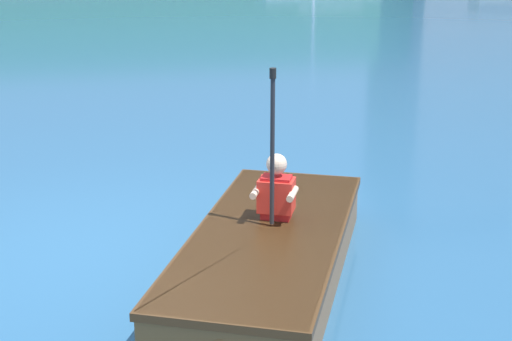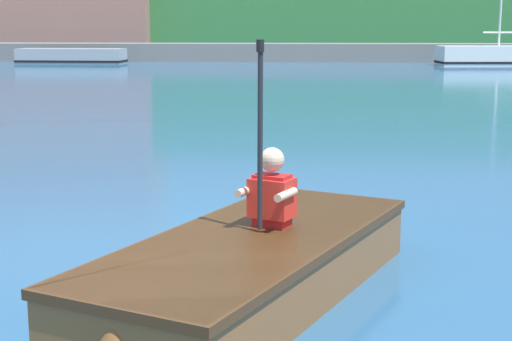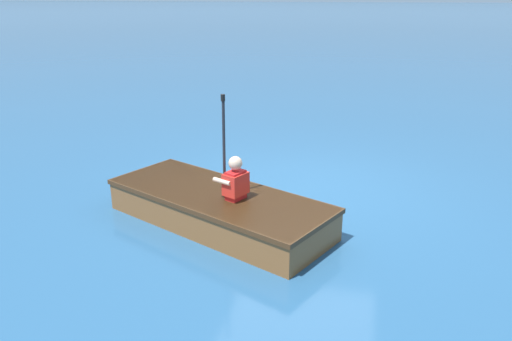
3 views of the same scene
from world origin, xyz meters
The scene contains 7 objects.
ground_plane centered at (0.00, 0.00, 0.00)m, with size 300.00×300.00×0.00m, color #28567F.
shoreline_ridge centered at (0.00, 49.55, 3.01)m, with size 120.00×20.00×6.03m.
marina_dock centered at (0.00, 34.29, 0.45)m, with size 49.50×2.40×0.90m.
moored_boat_dock_west_inner centered at (-9.18, 31.33, 0.33)m, with size 5.14×1.87×0.71m.
moored_boat_dock_center_near centered at (11.03, 30.59, 0.43)m, with size 6.11×2.27×6.02m.
rowboat_foreground centered at (1.43, -0.95, 0.24)m, with size 2.32×3.24×0.43m.
person_paddler centered at (1.57, -0.64, 0.68)m, with size 0.43×0.43×1.29m.
Camera 2 is at (1.76, -5.94, 1.81)m, focal length 55.00 mm.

